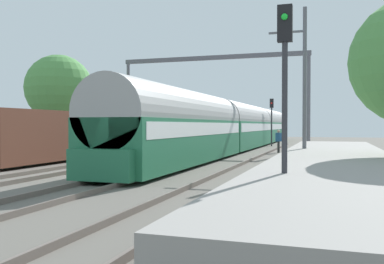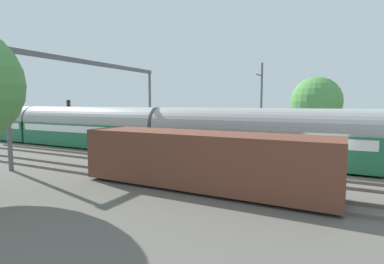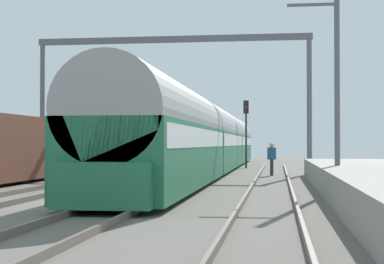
{
  "view_description": "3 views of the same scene",
  "coord_description": "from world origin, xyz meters",
  "views": [
    {
      "loc": [
        9.43,
        -16.25,
        2.09
      ],
      "look_at": [
        1.92,
        6.75,
        1.69
      ],
      "focal_mm": 39.95,
      "sensor_mm": 36.0,
      "label": 1
    },
    {
      "loc": [
        -19.19,
        -0.93,
        4.34
      ],
      "look_at": [
        0.15,
        8.98,
        2.21
      ],
      "focal_mm": 27.78,
      "sensor_mm": 36.0,
      "label": 2
    },
    {
      "loc": [
        5.99,
        -17.61,
        1.69
      ],
      "look_at": [
        0.96,
        19.54,
        2.38
      ],
      "focal_mm": 59.2,
      "sensor_mm": 36.0,
      "label": 3
    }
  ],
  "objects": [
    {
      "name": "track_far_west",
      "position": [
        -5.75,
        0.0,
        0.08
      ],
      "size": [
        1.52,
        60.0,
        0.16
      ],
      "color": "#695D56",
      "rests_on": "ground"
    },
    {
      "name": "catenary_gantry",
      "position": [
        0.0,
        18.08,
        5.87
      ],
      "size": [
        15.9,
        0.28,
        7.86
      ],
      "color": "#5A5962",
      "rests_on": "ground"
    },
    {
      "name": "passenger_train",
      "position": [
        1.92,
        21.21,
        1.97
      ],
      "size": [
        2.93,
        49.2,
        3.82
      ],
      "color": "#236B47",
      "rests_on": "ground"
    },
    {
      "name": "ground",
      "position": [
        0.0,
        0.0,
        0.0
      ],
      "size": [
        120.0,
        120.0,
        0.0
      ],
      "primitive_type": "plane",
      "color": "#615C55"
    },
    {
      "name": "track_east",
      "position": [
        1.92,
        0.0,
        0.08
      ],
      "size": [
        1.51,
        60.0,
        0.16
      ],
      "color": "#695D56",
      "rests_on": "ground"
    },
    {
      "name": "railway_signal_far",
      "position": [
        3.83,
        26.2,
        3.02
      ],
      "size": [
        0.36,
        0.3,
        4.68
      ],
      "color": "#2D2D33",
      "rests_on": "ground"
    },
    {
      "name": "tree_east_background",
      "position": [
        12.45,
        1.57,
        4.48
      ],
      "size": [
        4.87,
        4.87,
        6.92
      ],
      "color": "#4C3826",
      "rests_on": "ground"
    },
    {
      "name": "person_crossing",
      "position": [
        5.68,
        16.12,
        1.03
      ],
      "size": [
        0.47,
        0.41,
        1.73
      ],
      "rotation": [
        0.0,
        0.0,
        5.75
      ],
      "color": "#303030",
      "rests_on": "ground"
    },
    {
      "name": "track_west",
      "position": [
        -1.92,
        0.0,
        0.08
      ],
      "size": [
        1.51,
        60.0,
        0.16
      ],
      "color": "#695D56",
      "rests_on": "ground"
    },
    {
      "name": "platform",
      "position": [
        9.57,
        2.0,
        0.45
      ],
      "size": [
        4.4,
        28.0,
        0.9
      ],
      "color": "gray",
      "rests_on": "ground"
    },
    {
      "name": "track_far_east",
      "position": [
        5.75,
        0.0,
        0.08
      ],
      "size": [
        1.52,
        60.0,
        0.16
      ],
      "color": "#695D56",
      "rests_on": "ground"
    },
    {
      "name": "freight_car",
      "position": [
        -5.75,
        5.38,
        1.47
      ],
      "size": [
        2.8,
        13.0,
        2.7
      ],
      "color": "brown",
      "rests_on": "ground"
    },
    {
      "name": "catenary_pole_east_mid",
      "position": [
        8.1,
        5.91,
        4.15
      ],
      "size": [
        1.9,
        0.2,
        8.0
      ],
      "color": "#5A5962",
      "rests_on": "ground"
    }
  ]
}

